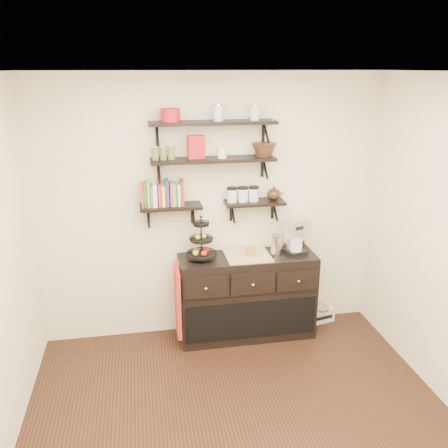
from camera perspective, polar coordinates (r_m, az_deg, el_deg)
floor at (r=4.00m, az=2.93°, el=-24.73°), size 3.50×3.50×0.00m
ceiling at (r=2.92m, az=3.83°, el=17.73°), size 3.50×3.50×0.02m
back_wall at (r=4.84m, az=-1.51°, el=1.80°), size 3.50×0.02×2.70m
shelf_top at (r=4.53m, az=-1.35°, el=12.06°), size 1.20×0.27×0.23m
shelf_mid at (r=4.59m, az=-1.31°, el=7.71°), size 1.20×0.27×0.23m
shelf_low_left at (r=4.66m, az=-6.41°, el=2.03°), size 0.60×0.25×0.23m
shelf_low_right at (r=4.79m, az=3.68°, el=2.55°), size 0.60×0.25×0.23m
cookbooks at (r=4.62m, az=-7.12°, el=3.63°), size 0.43×0.15×0.26m
glass_canisters at (r=4.73m, az=2.29°, el=3.49°), size 0.32×0.10×0.13m
sideboard at (r=5.02m, az=2.77°, el=-8.64°), size 1.40×0.50×0.92m
fruit_stand at (r=4.70m, az=-2.71°, el=-2.57°), size 0.30×0.30×0.44m
candle at (r=4.82m, az=3.22°, el=-3.26°), size 0.08×0.08×0.08m
coffee_maker at (r=4.92m, az=8.55°, el=-1.45°), size 0.24×0.24×0.37m
thermal_carafe at (r=4.84m, az=6.33°, el=-2.54°), size 0.11×0.11×0.22m
apron at (r=4.80m, az=-5.57°, el=-9.21°), size 0.04×0.31×0.72m
radio at (r=5.53m, az=11.50°, el=-10.56°), size 0.32×0.23×0.18m
recipe_box at (r=4.54m, az=-3.37°, el=9.22°), size 0.17×0.08×0.22m
walnut_bowl at (r=4.67m, az=4.83°, el=8.89°), size 0.24×0.24×0.13m
ramekins at (r=4.59m, az=-0.25°, el=8.56°), size 0.09×0.09×0.10m
teapot at (r=4.81m, az=6.02°, el=3.72°), size 0.21×0.17×0.14m
red_pot at (r=4.48m, az=-6.47°, el=12.88°), size 0.18×0.18×0.12m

